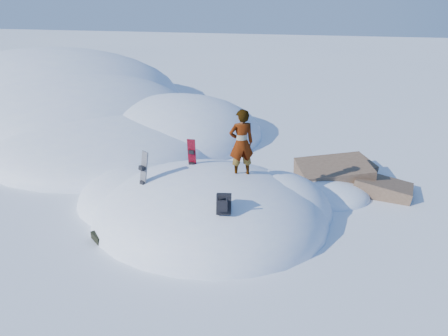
% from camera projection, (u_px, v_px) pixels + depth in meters
% --- Properties ---
extents(ground, '(120.00, 120.00, 0.00)m').
position_uv_depth(ground, '(209.00, 218.00, 12.96)').
color(ground, white).
rests_on(ground, ground).
extents(snow_mound, '(8.00, 6.00, 3.00)m').
position_uv_depth(snow_mound, '(205.00, 214.00, 13.21)').
color(snow_mound, white).
rests_on(snow_mound, ground).
extents(snow_ridge, '(21.50, 18.50, 6.40)m').
position_uv_depth(snow_ridge, '(70.00, 114.00, 23.98)').
color(snow_ridge, white).
rests_on(snow_ridge, ground).
extents(rock_outcrop, '(4.68, 4.41, 1.68)m').
position_uv_depth(rock_outcrop, '(336.00, 188.00, 14.92)').
color(rock_outcrop, brown).
rests_on(rock_outcrop, ground).
extents(snowboard_red, '(0.25, 0.18, 1.32)m').
position_uv_depth(snowboard_red, '(192.00, 159.00, 13.10)').
color(snowboard_red, '#B10921').
rests_on(snowboard_red, snow_mound).
extents(snowboard_dark, '(0.39, 0.39, 1.49)m').
position_uv_depth(snowboard_dark, '(143.00, 177.00, 12.21)').
color(snowboard_dark, black).
rests_on(snowboard_dark, snow_mound).
extents(backpack, '(0.42, 0.49, 0.61)m').
position_uv_depth(backpack, '(224.00, 204.00, 10.73)').
color(backpack, black).
rests_on(backpack, snow_mound).
extents(gear_pile, '(1.00, 0.89, 0.26)m').
position_uv_depth(gear_pile, '(110.00, 234.00, 11.90)').
color(gear_pile, black).
rests_on(gear_pile, ground).
extents(person, '(0.84, 0.74, 1.95)m').
position_uv_depth(person, '(241.00, 143.00, 12.15)').
color(person, slate).
rests_on(person, snow_mound).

